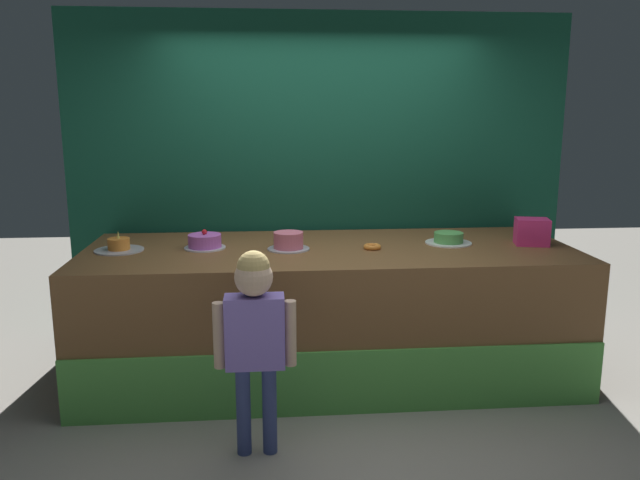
% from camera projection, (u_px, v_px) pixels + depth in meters
% --- Properties ---
extents(ground_plane, '(12.00, 12.00, 0.00)m').
position_uv_depth(ground_plane, '(339.00, 414.00, 4.01)').
color(ground_plane, gray).
extents(stage_platform, '(3.45, 1.32, 0.95)m').
position_uv_depth(stage_platform, '(329.00, 311.00, 4.54)').
color(stage_platform, brown).
rests_on(stage_platform, ground_plane).
extents(curtain_backdrop, '(4.01, 0.08, 2.66)m').
position_uv_depth(curtain_backdrop, '(320.00, 182.00, 5.11)').
color(curtain_backdrop, '#144C38').
rests_on(curtain_backdrop, ground_plane).
extents(child_figure, '(0.45, 0.21, 1.17)m').
position_uv_depth(child_figure, '(255.00, 325.00, 3.40)').
color(child_figure, '#3F4C8C').
rests_on(child_figure, ground_plane).
extents(pink_box, '(0.26, 0.23, 0.19)m').
position_uv_depth(pink_box, '(532.00, 232.00, 4.52)').
color(pink_box, '#F23483').
rests_on(pink_box, stage_platform).
extents(donut, '(0.12, 0.12, 0.03)m').
position_uv_depth(donut, '(372.00, 247.00, 4.39)').
color(donut, orange).
rests_on(donut, stage_platform).
extents(cake_far_left, '(0.34, 0.34, 0.14)m').
position_uv_depth(cake_far_left, '(119.00, 246.00, 4.33)').
color(cake_far_left, silver).
rests_on(cake_far_left, stage_platform).
extents(cake_center_left, '(0.29, 0.29, 0.14)m').
position_uv_depth(cake_center_left, '(205.00, 242.00, 4.41)').
color(cake_center_left, silver).
rests_on(cake_center_left, stage_platform).
extents(cake_center_right, '(0.29, 0.29, 0.12)m').
position_uv_depth(cake_center_right, '(288.00, 241.00, 4.37)').
color(cake_center_right, silver).
rests_on(cake_center_right, stage_platform).
extents(cake_far_right, '(0.34, 0.34, 0.08)m').
position_uv_depth(cake_far_right, '(448.00, 239.00, 4.57)').
color(cake_far_right, white).
rests_on(cake_far_right, stage_platform).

